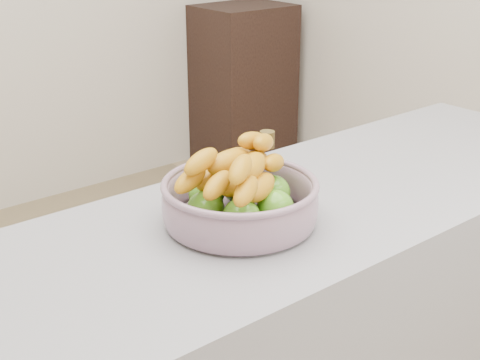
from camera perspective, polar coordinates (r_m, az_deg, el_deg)
The scene contains 2 objects.
cabinet at distance 4.23m, azimuth 0.30°, elevation 8.10°, with size 0.55×0.44×0.98m, color black.
fruit_bowl at distance 1.41m, azimuth -0.01°, elevation -1.56°, with size 0.33×0.33×0.17m.
Camera 1 is at (-0.95, -1.39, 1.53)m, focal length 50.00 mm.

